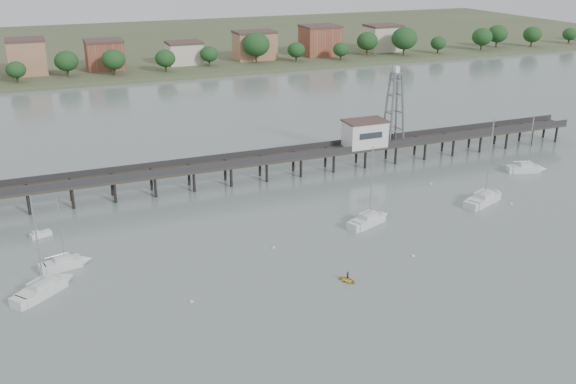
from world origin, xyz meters
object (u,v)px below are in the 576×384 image
lattice_tower (394,108)px  sailboat_c (373,219)px  pier (246,162)px  sailboat_a (50,286)px  yellow_dinghy (347,281)px  sailboat_b (69,263)px  white_tender (40,235)px  sailboat_d (488,197)px  sailboat_e (530,169)px

lattice_tower → sailboat_c: lattice_tower is taller
pier → lattice_tower: lattice_tower is taller
sailboat_a → yellow_dinghy: size_ratio=5.77×
sailboat_b → sailboat_a: size_ratio=0.77×
sailboat_b → white_tender: 12.44m
sailboat_d → yellow_dinghy: 39.49m
sailboat_a → sailboat_d: size_ratio=0.89×
pier → sailboat_d: 44.02m
sailboat_e → white_tender: 90.39m
lattice_tower → sailboat_d: 27.69m
pier → sailboat_a: (-36.43, -29.44, -3.16)m
yellow_dinghy → sailboat_e: bearing=0.7°
pier → yellow_dinghy: (0.06, -41.77, -3.79)m
sailboat_e → lattice_tower: bearing=160.3°
lattice_tower → sailboat_d: (4.42, -25.24, -10.47)m
sailboat_e → sailboat_b: bearing=-158.3°
sailboat_d → yellow_dinghy: (-35.86, -16.52, -0.63)m
pier → sailboat_d: sailboat_d is taller
sailboat_b → yellow_dinghy: 38.24m
lattice_tower → yellow_dinghy: 53.44m
lattice_tower → white_tender: bearing=-170.3°
sailboat_e → sailboat_c: bearing=-149.4°
white_tender → sailboat_b: bearing=-93.2°
sailboat_e → white_tender: (-90.29, 4.27, -0.28)m
sailboat_c → pier: bearing=94.5°
pier → sailboat_e: size_ratio=12.35×
sailboat_e → yellow_dinghy: (-53.21, -25.74, -0.65)m
sailboat_d → sailboat_c: size_ratio=1.17×
sailboat_a → sailboat_d: bearing=-35.9°
sailboat_a → sailboat_b: bearing=24.8°
sailboat_b → yellow_dinghy: sailboat_b is taller
lattice_tower → pier: bearing=-180.0°
white_tender → lattice_tower: bearing=-9.2°
sailboat_c → yellow_dinghy: size_ratio=5.53×
sailboat_b → sailboat_d: size_ratio=0.69×
pier → lattice_tower: (31.50, 0.00, 7.31)m
sailboat_a → sailboat_c: (49.08, 3.36, 0.00)m
sailboat_c → white_tender: (-49.67, 14.33, -0.27)m
sailboat_b → white_tender: (-3.38, 11.97, -0.29)m
sailboat_c → sailboat_a: bearing=162.5°
sailboat_e → sailboat_c: (-40.62, -10.05, -0.01)m
sailboat_a → yellow_dinghy: bearing=-57.9°
sailboat_e → pier: bearing=179.9°
white_tender → yellow_dinghy: size_ratio=1.35×
sailboat_b → white_tender: bearing=93.9°
pier → white_tender: 38.99m
lattice_tower → sailboat_b: size_ratio=1.41×
white_tender → sailboat_c: bearing=-35.0°
pier → sailboat_e: (53.27, -16.03, -3.15)m
lattice_tower → yellow_dinghy: bearing=-127.0°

